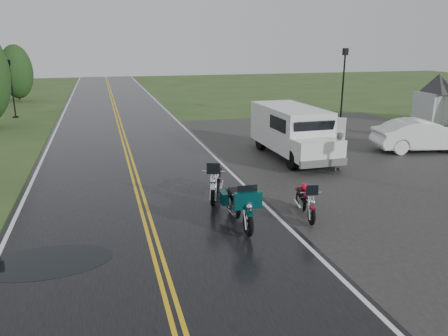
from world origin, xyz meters
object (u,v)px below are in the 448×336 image
object	(u,v)px
sedan_white	(422,136)
lamp_post_far_left	(12,89)
motorcycle_teal	(248,214)
lamp_post_far_right	(343,84)
van_white	(293,142)
motorcycle_silver	(213,188)
person_at_van	(338,152)
motorcycle_red	(312,208)
visitor_center	(438,86)

from	to	relation	value
sedan_white	lamp_post_far_left	xyz separation A→B (m)	(-20.73, 16.24, 1.26)
motorcycle_teal	lamp_post_far_right	bearing A→B (deg)	55.38
lamp_post_far_left	van_white	bearing A→B (deg)	-52.76
sedan_white	lamp_post_far_right	distance (m)	9.69
motorcycle_silver	person_at_van	world-z (taller)	person_at_van
motorcycle_red	visitor_center	bearing A→B (deg)	52.28
motorcycle_red	van_white	size ratio (longest dim) A/B	0.33
motorcycle_teal	sedan_white	distance (m)	13.31
visitor_center	sedan_white	bearing A→B (deg)	-134.11
motorcycle_teal	sedan_white	world-z (taller)	sedan_white
motorcycle_silver	person_at_van	xyz separation A→B (m)	(5.94, 2.69, 0.11)
person_at_van	sedan_white	size ratio (longest dim) A/B	0.34
person_at_van	lamp_post_far_right	bearing A→B (deg)	-151.03
motorcycle_silver	motorcycle_red	bearing A→B (deg)	-23.37
visitor_center	motorcycle_red	bearing A→B (deg)	-139.55
sedan_white	lamp_post_far_left	size ratio (longest dim) A/B	1.15
visitor_center	motorcycle_red	size ratio (longest dim) A/B	8.21
lamp_post_far_right	visitor_center	bearing A→B (deg)	-31.23
sedan_white	lamp_post_far_left	distance (m)	26.37
motorcycle_teal	person_at_van	size ratio (longest dim) A/B	1.50
visitor_center	lamp_post_far_left	bearing A→B (deg)	159.93
van_white	lamp_post_far_left	size ratio (longest dim) A/B	1.47
van_white	person_at_van	xyz separation A→B (m)	(1.70, -0.64, -0.37)
motorcycle_silver	van_white	xyz separation A→B (m)	(4.24, 3.33, 0.48)
person_at_van	visitor_center	bearing A→B (deg)	-175.13
motorcycle_teal	motorcycle_silver	bearing A→B (deg)	100.51
motorcycle_red	lamp_post_far_right	world-z (taller)	lamp_post_far_right
motorcycle_red	person_at_van	distance (m)	6.08
van_white	sedan_white	distance (m)	7.52
lamp_post_far_left	lamp_post_far_right	distance (m)	22.89
van_white	person_at_van	size ratio (longest dim) A/B	3.74
motorcycle_silver	lamp_post_far_left	world-z (taller)	lamp_post_far_left
visitor_center	motorcycle_red	xyz separation A→B (m)	(-15.51, -13.22, -1.82)
van_white	lamp_post_far_right	bearing A→B (deg)	51.01
sedan_white	person_at_van	bearing A→B (deg)	119.14
van_white	sedan_white	world-z (taller)	van_white
motorcycle_silver	sedan_white	xyz separation A→B (m)	(11.64, 4.63, 0.07)
visitor_center	sedan_white	distance (m)	9.07
motorcycle_teal	motorcycle_silver	world-z (taller)	motorcycle_teal
visitor_center	person_at_van	size ratio (longest dim) A/B	10.04
motorcycle_teal	van_white	size ratio (longest dim) A/B	0.40
van_white	sedan_white	xyz separation A→B (m)	(7.40, 1.29, -0.41)
visitor_center	person_at_van	bearing A→B (deg)	-144.99
motorcycle_teal	person_at_van	bearing A→B (deg)	44.75
motorcycle_teal	sedan_white	size ratio (longest dim) A/B	0.52
motorcycle_red	motorcycle_silver	world-z (taller)	motorcycle_silver
motorcycle_silver	lamp_post_far_left	xyz separation A→B (m)	(-9.09, 20.87, 1.33)
motorcycle_red	lamp_post_far_left	distance (m)	25.78
motorcycle_teal	motorcycle_silver	distance (m)	2.45
person_at_van	motorcycle_red	bearing A→B (deg)	23.44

